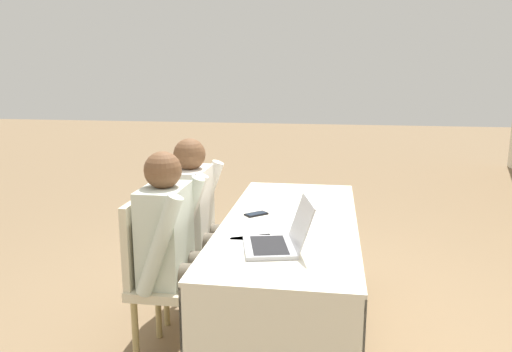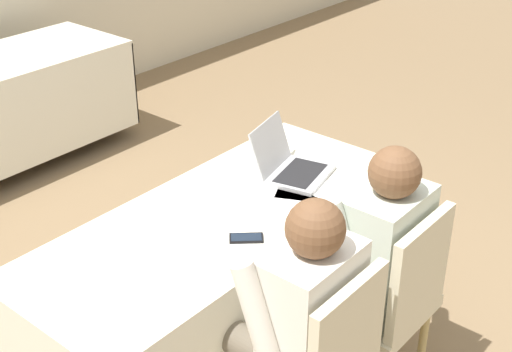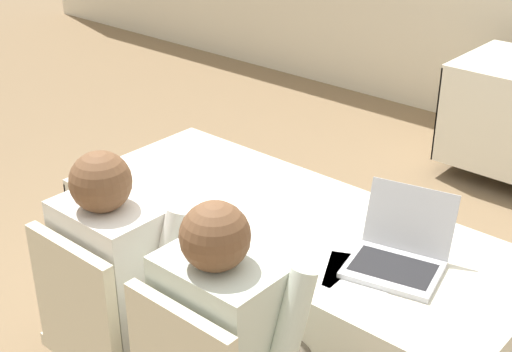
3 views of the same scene
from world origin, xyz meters
TOP-DOWN VIEW (x-y plane):
  - conference_table_near at (0.00, 0.00)m, footprint 1.83×0.75m
  - laptop at (0.47, -0.01)m, footprint 0.36×0.37m
  - cell_phone at (-0.07, -0.21)m, footprint 0.14×0.14m
  - paper_beside_laptop at (-0.05, 0.02)m, footprint 0.30×0.35m
  - paper_centre_table at (0.27, -0.13)m, footprint 0.22×0.31m
  - paper_left_edge at (0.41, -0.17)m, footprint 0.32×0.36m
  - chair_near_left at (-0.25, -0.68)m, footprint 0.44×0.44m
  - person_checkered_shirt at (-0.25, -0.58)m, footprint 0.50×0.52m
  - person_white_shirt at (0.25, -0.58)m, footprint 0.50×0.52m

SIDE VIEW (x-z plane):
  - chair_near_left at x=-0.25m, z-range 0.05..0.97m
  - conference_table_near at x=0.00m, z-range 0.19..0.95m
  - person_checkered_shirt at x=-0.25m, z-range 0.08..1.26m
  - person_white_shirt at x=0.25m, z-range 0.08..1.26m
  - paper_beside_laptop at x=-0.05m, z-range 0.76..0.76m
  - paper_centre_table at x=0.27m, z-range 0.76..0.76m
  - paper_left_edge at x=0.41m, z-range 0.76..0.76m
  - cell_phone at x=-0.07m, z-range 0.76..0.77m
  - laptop at x=0.47m, z-range 0.68..0.92m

